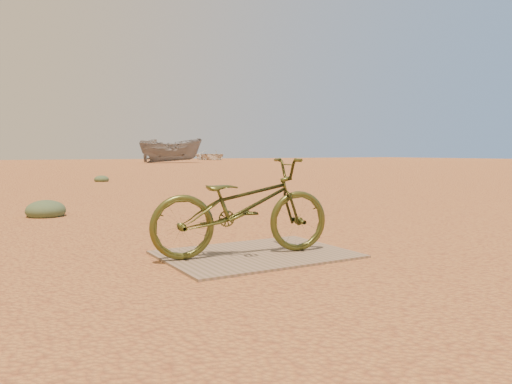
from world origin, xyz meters
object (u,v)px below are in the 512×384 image
plywood_board (256,254)px  bicycle (242,207)px  boat_mid_right (171,150)px  boat_far_right (211,155)px

plywood_board → bicycle: (-0.14, -0.00, 0.44)m
bicycle → boat_mid_right: size_ratio=0.30×
plywood_board → boat_far_right: boat_far_right is taller
plywood_board → boat_mid_right: (12.76, 36.34, 1.03)m
plywood_board → bicycle: 0.46m
boat_mid_right → boat_far_right: (9.34, 12.23, -0.49)m
bicycle → boat_far_right: (22.24, 48.57, 0.10)m
plywood_board → bicycle: bicycle is taller
boat_mid_right → plywood_board: bearing=167.5°
plywood_board → boat_mid_right: 38.53m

